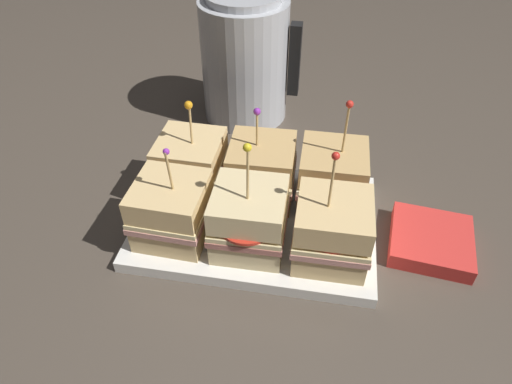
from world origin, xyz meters
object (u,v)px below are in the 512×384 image
Objects in this scene: sandwich_back_center at (263,171)px; kettle_steel at (245,59)px; sandwich_front_left at (172,210)px; sandwich_back_left at (191,164)px; serving_platter at (256,221)px; napkin_stack at (431,240)px; sandwich_front_center at (249,220)px; sandwich_back_right at (332,177)px; sandwich_front_right at (332,231)px.

kettle_steel is (-0.07, 0.25, 0.05)m from sandwich_back_center.
sandwich_back_left is at bearing 90.90° from sandwich_front_left.
serving_platter is 0.25m from napkin_stack.
sandwich_front_center reaches higher than serving_platter.
kettle_steel is at bearing 82.03° from sandwich_back_left.
sandwich_back_center is at bearing 169.01° from napkin_stack.
sandwich_back_right is at bearing 0.90° from sandwich_back_left.
sandwich_back_right is (-0.00, 0.11, 0.00)m from sandwich_front_right.
sandwich_back_right reaches higher than napkin_stack.
napkin_stack is (0.35, 0.05, -0.05)m from sandwich_front_left.
sandwich_back_left reaches higher than napkin_stack.
sandwich_front_center is 1.11× the size of sandwich_back_left.
sandwich_back_right reaches higher than sandwich_back_left.
sandwich_front_left is 0.36m from kettle_steel.
sandwich_back_center is (0.00, 0.10, -0.00)m from sandwich_front_center.
sandwich_back_right is (0.10, 0.05, 0.05)m from serving_platter.
sandwich_front_center is at bearing -43.72° from sandwich_back_left.
sandwich_back_left is at bearing 155.08° from serving_platter.
kettle_steel reaches higher than napkin_stack.
sandwich_front_center is 0.68× the size of kettle_steel.
napkin_stack is at bearing -7.68° from sandwich_back_left.
sandwich_front_left is 0.36m from napkin_stack.
sandwich_back_left is (-0.21, 0.10, -0.00)m from sandwich_front_right.
sandwich_front_left is at bearing -89.10° from sandwich_back_left.
sandwich_back_right is at bearing 26.53° from sandwich_front_left.
serving_platter is at bearing 89.87° from sandwich_front_center.
sandwich_back_left is (-0.11, 0.05, 0.05)m from serving_platter.
sandwich_front_center is (0.10, -0.00, 0.00)m from sandwich_front_left.
kettle_steel is (-0.17, 0.25, 0.05)m from sandwich_back_right.
sandwich_back_center is (-0.10, 0.10, -0.00)m from sandwich_front_right.
sandwich_back_left is at bearing 136.28° from sandwich_front_center.
serving_platter is 2.00× the size of sandwich_front_center.
sandwich_front_right reaches higher than napkin_stack.
napkin_stack reaches higher than serving_platter.
kettle_steel is (-0.07, 0.30, 0.10)m from serving_platter.
kettle_steel is at bearing 103.34° from serving_platter.
sandwich_front_right is at bearing -26.74° from serving_platter.
kettle_steel is at bearing 101.40° from sandwich_front_center.
sandwich_front_center is at bearing 179.22° from sandwich_front_right.
sandwich_back_center is at bearing 88.88° from sandwich_front_center.
sandwich_back_right is at bearing 92.55° from sandwich_front_right.
sandwich_front_right is at bearing -25.84° from sandwich_back_left.
sandwich_front_right is (0.11, -0.00, -0.00)m from sandwich_front_center.
sandwich_front_right is at bearing -0.88° from sandwich_front_left.
serving_platter is 1.36× the size of kettle_steel.
sandwich_back_center is 1.24× the size of napkin_stack.
sandwich_back_left is at bearing -179.10° from sandwich_back_right.
sandwich_front_left is 0.60× the size of kettle_steel.
napkin_stack is (0.14, -0.05, -0.05)m from sandwich_back_right.
sandwich_back_right is 0.69× the size of kettle_steel.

